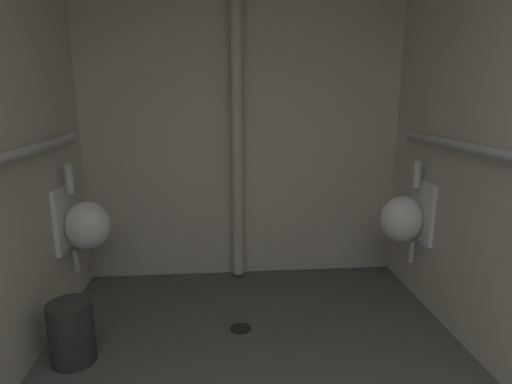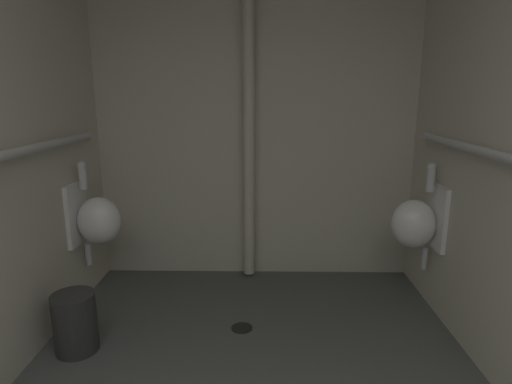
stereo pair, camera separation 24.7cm
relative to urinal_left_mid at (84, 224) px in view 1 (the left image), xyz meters
name	(u,v)px [view 1 (the left image)]	position (x,y,z in m)	size (l,w,h in m)	color
wall_back	(243,114)	(1.12, 0.57, 0.70)	(2.65, 0.06, 2.67)	beige
urinal_left_mid	(84,224)	(0.00, 0.00, 0.00)	(0.32, 0.30, 0.76)	white
urinal_right_mid	(404,218)	(2.24, -0.04, 0.00)	(0.32, 0.30, 0.76)	white
standpipe_back_wall	(237,115)	(1.07, 0.46, 0.70)	(0.09, 0.09, 2.62)	beige
floor_drain	(241,328)	(1.04, -0.36, -0.62)	(0.14, 0.14, 0.01)	black
waste_bin	(72,332)	(0.07, -0.61, -0.45)	(0.25, 0.25, 0.36)	#2D2D2D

